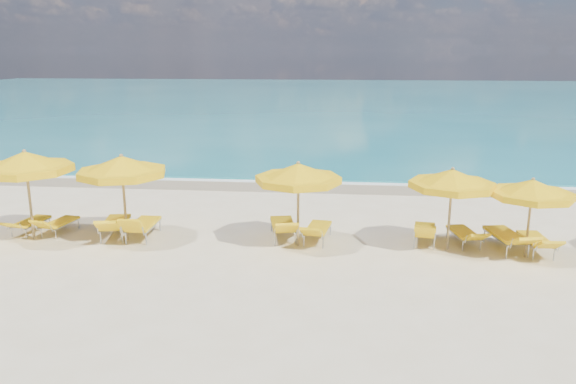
# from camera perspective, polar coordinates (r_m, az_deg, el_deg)

# --- Properties ---
(ground_plane) EXTENTS (120.00, 120.00, 0.00)m
(ground_plane) POSITION_cam_1_polar(r_m,az_deg,el_deg) (15.31, -0.57, -5.73)
(ground_plane) COLOR beige
(ocean) EXTENTS (120.00, 80.00, 0.30)m
(ocean) POSITION_cam_1_polar(r_m,az_deg,el_deg) (62.54, 4.33, 9.37)
(ocean) COLOR #16747D
(ocean) RESTS_ON ground
(wet_sand_band) EXTENTS (120.00, 2.60, 0.01)m
(wet_sand_band) POSITION_cam_1_polar(r_m,az_deg,el_deg) (22.38, 1.51, 0.71)
(wet_sand_band) COLOR tan
(wet_sand_band) RESTS_ON ground
(foam_line) EXTENTS (120.00, 1.20, 0.03)m
(foam_line) POSITION_cam_1_polar(r_m,az_deg,el_deg) (23.15, 1.66, 1.17)
(foam_line) COLOR white
(foam_line) RESTS_ON ground
(whitecap_near) EXTENTS (14.00, 0.36, 0.05)m
(whitecap_near) POSITION_cam_1_polar(r_m,az_deg,el_deg) (32.63, -7.81, 4.86)
(whitecap_near) COLOR white
(whitecap_near) RESTS_ON ground
(whitecap_far) EXTENTS (18.00, 0.30, 0.05)m
(whitecap_far) POSITION_cam_1_polar(r_m,az_deg,el_deg) (39.18, 15.20, 6.05)
(whitecap_far) COLOR white
(whitecap_far) RESTS_ON ground
(umbrella_2) EXTENTS (3.39, 3.39, 2.59)m
(umbrella_2) POSITION_cam_1_polar(r_m,az_deg,el_deg) (17.07, -25.12, 2.69)
(umbrella_2) COLOR tan
(umbrella_2) RESTS_ON ground
(umbrella_3) EXTENTS (2.73, 2.73, 2.48)m
(umbrella_3) POSITION_cam_1_polar(r_m,az_deg,el_deg) (16.03, -16.52, 2.46)
(umbrella_3) COLOR tan
(umbrella_3) RESTS_ON ground
(umbrella_4) EXTENTS (2.38, 2.38, 2.37)m
(umbrella_4) POSITION_cam_1_polar(r_m,az_deg,el_deg) (14.96, 1.05, 1.84)
(umbrella_4) COLOR tan
(umbrella_4) RESTS_ON ground
(umbrella_5) EXTENTS (2.33, 2.33, 2.28)m
(umbrella_5) POSITION_cam_1_polar(r_m,az_deg,el_deg) (15.26, 16.33, 1.22)
(umbrella_5) COLOR tan
(umbrella_5) RESTS_ON ground
(umbrella_6) EXTENTS (2.42, 2.42, 2.12)m
(umbrella_6) POSITION_cam_1_polar(r_m,az_deg,el_deg) (15.43, 23.56, 0.23)
(umbrella_6) COLOR tan
(umbrella_6) RESTS_ON ground
(lounger_2_left) EXTENTS (0.77, 1.72, 0.62)m
(lounger_2_left) POSITION_cam_1_polar(r_m,az_deg,el_deg) (18.16, -24.72, -3.21)
(lounger_2_left) COLOR #A5A8AD
(lounger_2_left) RESTS_ON ground
(lounger_2_right) EXTENTS (0.79, 1.68, 0.69)m
(lounger_2_right) POSITION_cam_1_polar(r_m,az_deg,el_deg) (17.74, -22.20, -3.33)
(lounger_2_right) COLOR #A5A8AD
(lounger_2_right) RESTS_ON ground
(lounger_3_left) EXTENTS (1.02, 2.06, 0.85)m
(lounger_3_left) POSITION_cam_1_polar(r_m,az_deg,el_deg) (16.90, -17.12, -3.59)
(lounger_3_left) COLOR #A5A8AD
(lounger_3_left) RESTS_ON ground
(lounger_3_right) EXTENTS (0.68, 1.87, 0.91)m
(lounger_3_right) POSITION_cam_1_polar(r_m,az_deg,el_deg) (16.56, -14.52, -3.78)
(lounger_3_right) COLOR #A5A8AD
(lounger_3_right) RESTS_ON ground
(lounger_4_left) EXTENTS (1.02, 2.03, 0.83)m
(lounger_4_left) POSITION_cam_1_polar(r_m,az_deg,el_deg) (16.01, -0.50, -3.93)
(lounger_4_left) COLOR #A5A8AD
(lounger_4_left) RESTS_ON ground
(lounger_4_right) EXTENTS (0.84, 1.86, 0.74)m
(lounger_4_right) POSITION_cam_1_polar(r_m,az_deg,el_deg) (15.80, 2.99, -4.28)
(lounger_4_right) COLOR #A5A8AD
(lounger_4_right) RESTS_ON ground
(lounger_5_left) EXTENTS (0.81, 1.76, 0.82)m
(lounger_5_left) POSITION_cam_1_polar(r_m,az_deg,el_deg) (16.10, 13.70, -4.32)
(lounger_5_left) COLOR #A5A8AD
(lounger_5_left) RESTS_ON ground
(lounger_5_right) EXTENTS (0.89, 1.78, 0.68)m
(lounger_5_right) POSITION_cam_1_polar(r_m,az_deg,el_deg) (16.23, 17.46, -4.48)
(lounger_5_right) COLOR #A5A8AD
(lounger_5_right) RESTS_ON ground
(lounger_6_left) EXTENTS (1.05, 2.11, 0.79)m
(lounger_6_left) POSITION_cam_1_polar(r_m,az_deg,el_deg) (16.18, 21.32, -4.73)
(lounger_6_left) COLOR #A5A8AD
(lounger_6_left) RESTS_ON ground
(lounger_6_right) EXTENTS (0.68, 1.82, 0.72)m
(lounger_6_right) POSITION_cam_1_polar(r_m,az_deg,el_deg) (16.26, 23.88, -4.99)
(lounger_6_right) COLOR #A5A8AD
(lounger_6_right) RESTS_ON ground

